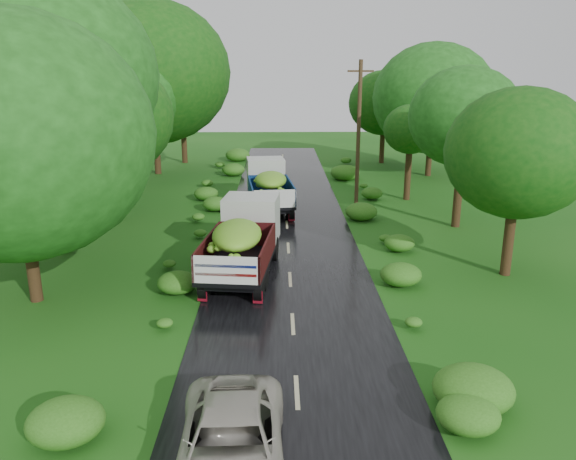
{
  "coord_description": "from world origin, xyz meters",
  "views": [
    {
      "loc": [
        -0.46,
        -12.76,
        8.13
      ],
      "look_at": [
        -0.06,
        9.21,
        1.7
      ],
      "focal_mm": 35.0,
      "sensor_mm": 36.0,
      "label": 1
    }
  ],
  "objects_px": {
    "truck_far": "(269,184)",
    "car": "(231,446)",
    "truck_near": "(244,237)",
    "utility_pole": "(359,133)"
  },
  "relations": [
    {
      "from": "car",
      "to": "utility_pole",
      "type": "relative_size",
      "value": 0.57
    },
    {
      "from": "car",
      "to": "truck_far",
      "type": "bearing_deg",
      "value": 87.24
    },
    {
      "from": "truck_far",
      "to": "car",
      "type": "distance_m",
      "value": 22.45
    },
    {
      "from": "truck_far",
      "to": "truck_near",
      "type": "bearing_deg",
      "value": -100.42
    },
    {
      "from": "truck_far",
      "to": "utility_pole",
      "type": "relative_size",
      "value": 0.78
    },
    {
      "from": "truck_near",
      "to": "car",
      "type": "xyz_separation_m",
      "value": [
        0.4,
        -11.75,
        -0.88
      ]
    },
    {
      "from": "truck_near",
      "to": "utility_pole",
      "type": "xyz_separation_m",
      "value": [
        6.09,
        11.38,
        2.81
      ]
    },
    {
      "from": "truck_far",
      "to": "car",
      "type": "relative_size",
      "value": 1.38
    },
    {
      "from": "truck_far",
      "to": "car",
      "type": "height_order",
      "value": "truck_far"
    },
    {
      "from": "truck_near",
      "to": "utility_pole",
      "type": "distance_m",
      "value": 13.21
    }
  ]
}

